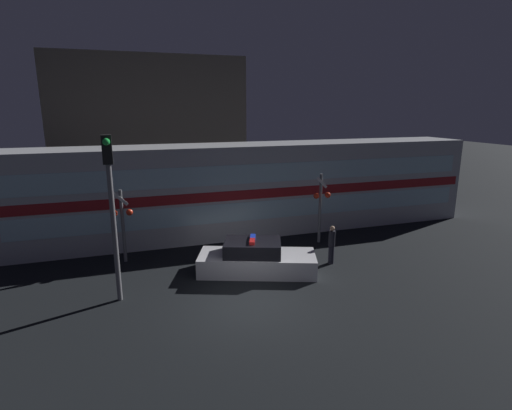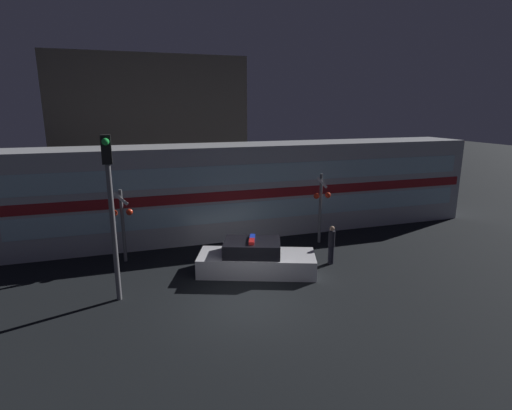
{
  "view_description": "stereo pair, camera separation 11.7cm",
  "coord_description": "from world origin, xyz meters",
  "px_view_note": "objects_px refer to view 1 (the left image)",
  "views": [
    {
      "loc": [
        -3.56,
        -11.55,
        6.31
      ],
      "look_at": [
        1.95,
        5.03,
        2.05
      ],
      "focal_mm": 28.0,
      "sensor_mm": 36.0,
      "label": 1
    },
    {
      "loc": [
        -3.45,
        -11.59,
        6.31
      ],
      "look_at": [
        1.95,
        5.03,
        2.05
      ],
      "focal_mm": 28.0,
      "sensor_mm": 36.0,
      "label": 2
    }
  ],
  "objects_px": {
    "crossing_signal_near": "(321,203)",
    "traffic_light_corner": "(111,199)",
    "pedestrian": "(332,244)",
    "police_car": "(256,259)",
    "train": "(255,188)"
  },
  "relations": [
    {
      "from": "police_car",
      "to": "pedestrian",
      "type": "distance_m",
      "value": 3.26
    },
    {
      "from": "train",
      "to": "crossing_signal_near",
      "type": "height_order",
      "value": "train"
    },
    {
      "from": "pedestrian",
      "to": "police_car",
      "type": "bearing_deg",
      "value": 177.77
    },
    {
      "from": "pedestrian",
      "to": "traffic_light_corner",
      "type": "height_order",
      "value": "traffic_light_corner"
    },
    {
      "from": "train",
      "to": "pedestrian",
      "type": "height_order",
      "value": "train"
    },
    {
      "from": "police_car",
      "to": "traffic_light_corner",
      "type": "height_order",
      "value": "traffic_light_corner"
    },
    {
      "from": "train",
      "to": "crossing_signal_near",
      "type": "distance_m",
      "value": 3.69
    },
    {
      "from": "pedestrian",
      "to": "crossing_signal_near",
      "type": "height_order",
      "value": "crossing_signal_near"
    },
    {
      "from": "traffic_light_corner",
      "to": "pedestrian",
      "type": "bearing_deg",
      "value": 4.54
    },
    {
      "from": "pedestrian",
      "to": "crossing_signal_near",
      "type": "distance_m",
      "value": 2.89
    },
    {
      "from": "crossing_signal_near",
      "to": "traffic_light_corner",
      "type": "bearing_deg",
      "value": -160.62
    },
    {
      "from": "police_car",
      "to": "crossing_signal_near",
      "type": "height_order",
      "value": "crossing_signal_near"
    },
    {
      "from": "police_car",
      "to": "crossing_signal_near",
      "type": "relative_size",
      "value": 1.46
    },
    {
      "from": "crossing_signal_near",
      "to": "traffic_light_corner",
      "type": "height_order",
      "value": "traffic_light_corner"
    },
    {
      "from": "train",
      "to": "police_car",
      "type": "distance_m",
      "value": 5.82
    }
  ]
}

